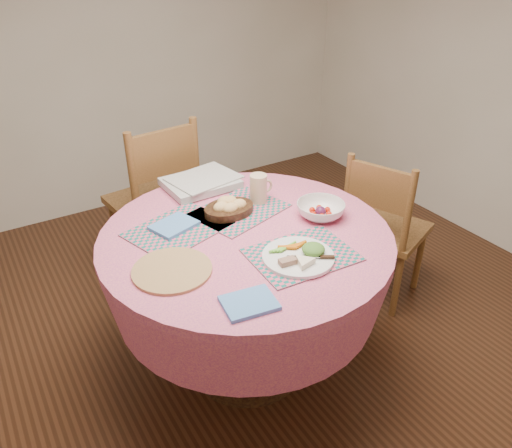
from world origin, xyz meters
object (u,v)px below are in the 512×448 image
(wicker_trivet, at_px, (172,270))
(fruit_bowl, at_px, (321,210))
(latte_mug, at_px, (259,188))
(dinner_plate, at_px, (301,255))
(chair_right, at_px, (382,226))
(bread_bowl, at_px, (229,207))
(dining_table, at_px, (246,271))
(chair_back, at_px, (157,198))

(wicker_trivet, xyz_separation_m, fruit_bowl, (0.73, 0.04, 0.03))
(latte_mug, distance_m, fruit_bowl, 0.31)
(dinner_plate, bearing_deg, chair_right, 23.29)
(bread_bowl, bearing_deg, chair_right, -6.72)
(dining_table, relative_size, wicker_trivet, 4.13)
(dinner_plate, bearing_deg, wicker_trivet, 157.22)
(wicker_trivet, distance_m, bread_bowl, 0.48)
(dining_table, height_order, chair_back, chair_back)
(dining_table, distance_m, bread_bowl, 0.30)
(latte_mug, bearing_deg, chair_right, -10.34)
(dinner_plate, height_order, fruit_bowl, fruit_bowl)
(wicker_trivet, bearing_deg, bread_bowl, 34.58)
(chair_right, bearing_deg, fruit_bowl, 81.95)
(dining_table, xyz_separation_m, fruit_bowl, (0.35, -0.05, 0.23))
(chair_back, bearing_deg, chair_right, 131.87)
(chair_back, height_order, latte_mug, chair_back)
(latte_mug, relative_size, fruit_bowl, 0.55)
(bread_bowl, bearing_deg, fruit_bowl, -35.19)
(chair_back, xyz_separation_m, dinner_plate, (0.12, -1.22, 0.25))
(wicker_trivet, relative_size, latte_mug, 2.24)
(wicker_trivet, bearing_deg, dinner_plate, -22.78)
(chair_back, bearing_deg, fruit_bowl, 105.75)
(chair_back, relative_size, wicker_trivet, 3.33)
(chair_back, height_order, fruit_bowl, chair_back)
(dining_table, xyz_separation_m, chair_back, (-0.04, 0.94, -0.04))
(fruit_bowl, bearing_deg, dining_table, 171.72)
(chair_right, xyz_separation_m, wicker_trivet, (-1.29, -0.17, 0.29))
(chair_right, height_order, chair_back, chair_back)
(chair_right, distance_m, bread_bowl, 0.95)
(chair_right, xyz_separation_m, chair_back, (-0.95, 0.86, 0.06))
(chair_right, height_order, latte_mug, latte_mug)
(bread_bowl, xyz_separation_m, fruit_bowl, (0.33, -0.23, -0.00))
(bread_bowl, relative_size, latte_mug, 1.72)
(dining_table, height_order, wicker_trivet, wicker_trivet)
(chair_right, xyz_separation_m, fruit_bowl, (-0.56, -0.13, 0.32))
(bread_bowl, height_order, latte_mug, latte_mug)
(dining_table, relative_size, chair_right, 1.40)
(chair_right, bearing_deg, dinner_plate, 92.06)
(wicker_trivet, xyz_separation_m, bread_bowl, (0.40, 0.27, 0.03))
(chair_back, distance_m, dinner_plate, 1.25)
(chair_right, relative_size, dinner_plate, 3.16)
(chair_right, relative_size, wicker_trivet, 2.95)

